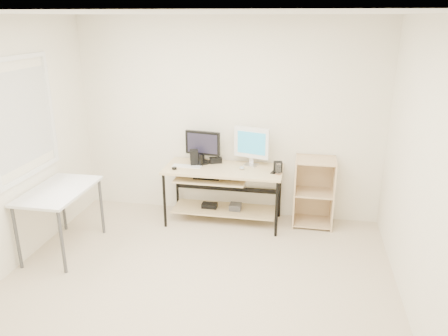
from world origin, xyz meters
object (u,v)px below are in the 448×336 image
shelf_unit (314,191)px  audio_controller (199,160)px  white_imac (252,144)px  black_monitor (203,145)px  desk (222,183)px  side_table (59,196)px

shelf_unit → audio_controller: 1.53m
white_imac → audio_controller: (-0.66, -0.14, -0.21)m
black_monitor → white_imac: 0.64m
desk → shelf_unit: (1.18, 0.16, -0.09)m
desk → audio_controller: audio_controller is taller
desk → side_table: (-1.65, -1.06, 0.13)m
desk → black_monitor: (-0.28, 0.15, 0.46)m
side_table → black_monitor: bearing=41.3°
black_monitor → audio_controller: (-0.02, -0.12, -0.17)m
shelf_unit → black_monitor: bearing=-179.5°
desk → black_monitor: size_ratio=3.20×
desk → black_monitor: black_monitor is taller
desk → audio_controller: 0.41m
side_table → black_monitor: 1.86m
white_imac → black_monitor: bearing=-163.2°
black_monitor → white_imac: bearing=9.8°
desk → black_monitor: bearing=151.9°
audio_controller → shelf_unit: bearing=28.3°
shelf_unit → white_imac: white_imac is taller
black_monitor → white_imac: (0.64, 0.02, 0.05)m
desk → white_imac: (0.36, 0.16, 0.50)m
side_table → audio_controller: bearing=38.7°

